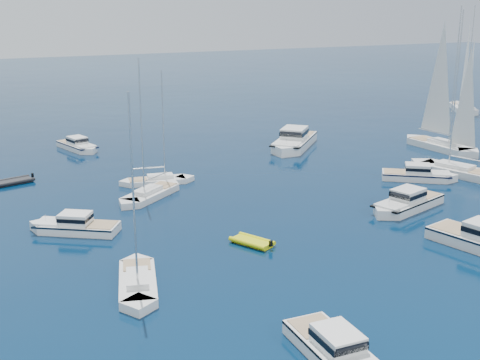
{
  "coord_description": "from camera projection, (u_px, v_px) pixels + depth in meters",
  "views": [
    {
      "loc": [
        -27.23,
        -26.11,
        18.6
      ],
      "look_at": [
        -2.7,
        25.55,
        2.2
      ],
      "focal_mm": 46.78,
      "sensor_mm": 36.0,
      "label": 1
    }
  ],
  "objects": [
    {
      "name": "ground",
      "position": [
        454.0,
        310.0,
        39.03
      ],
      "size": [
        400.0,
        400.0,
        0.0
      ],
      "primitive_type": "plane",
      "color": "#082A4C",
      "rests_on": "ground"
    },
    {
      "name": "motor_cruiser_centre",
      "position": [
        406.0,
        209.0,
        58.0
      ],
      "size": [
        9.93,
        5.63,
        2.49
      ],
      "primitive_type": null,
      "rotation": [
        0.0,
        0.0,
        1.88
      ],
      "color": "silver",
      "rests_on": "ground"
    },
    {
      "name": "motor_cruiser_far_r",
      "position": [
        418.0,
        180.0,
        67.55
      ],
      "size": [
        8.43,
        7.18,
        2.24
      ],
      "primitive_type": null,
      "rotation": [
        0.0,
        0.0,
        4.08
      ],
      "color": "silver",
      "rests_on": "ground"
    },
    {
      "name": "motor_cruiser_far_l",
      "position": [
        74.0,
        232.0,
        52.28
      ],
      "size": [
        8.24,
        6.63,
        2.16
      ],
      "primitive_type": null,
      "rotation": [
        0.0,
        0.0,
        0.99
      ],
      "color": "white",
      "rests_on": "ground"
    },
    {
      "name": "motor_cruiser_distant",
      "position": [
        293.0,
        148.0,
        82.43
      ],
      "size": [
        11.73,
        11.98,
        3.37
      ],
      "primitive_type": null,
      "rotation": [
        0.0,
        0.0,
        2.38
      ],
      "color": "white",
      "rests_on": "ground"
    },
    {
      "name": "motor_cruiser_horizon",
      "position": [
        78.0,
        150.0,
        81.26
      ],
      "size": [
        4.73,
        8.65,
        2.17
      ],
      "primitive_type": null,
      "rotation": [
        0.0,
        0.0,
        3.42
      ],
      "color": "white",
      "rests_on": "ground"
    },
    {
      "name": "sailboat_fore",
      "position": [
        138.0,
        287.0,
        42.24
      ],
      "size": [
        4.86,
        9.75,
        13.87
      ],
      "primitive_type": null,
      "rotation": [
        0.0,
        0.0,
        2.87
      ],
      "color": "white",
      "rests_on": "ground"
    },
    {
      "name": "sailboat_mid_r",
      "position": [
        458.0,
        175.0,
        69.42
      ],
      "size": [
        7.03,
        12.94,
        18.44
      ],
      "primitive_type": null,
      "rotation": [
        0.0,
        0.0,
        0.32
      ],
      "color": "silver",
      "rests_on": "ground"
    },
    {
      "name": "sailboat_mid_l",
      "position": [
        150.0,
        197.0,
        61.54
      ],
      "size": [
        9.15,
        7.87,
        14.16
      ],
      "primitive_type": null,
      "rotation": [
        0.0,
        0.0,
        2.23
      ],
      "color": "silver",
      "rests_on": "ground"
    },
    {
      "name": "sailboat_centre",
      "position": [
        157.0,
        183.0,
        66.26
      ],
      "size": [
        8.64,
        3.56,
        12.34
      ],
      "primitive_type": null,
      "rotation": [
        0.0,
        0.0,
        4.54
      ],
      "color": "white",
      "rests_on": "ground"
    },
    {
      "name": "sailboat_sails_r",
      "position": [
        440.0,
        149.0,
        81.6
      ],
      "size": [
        4.17,
        12.98,
        18.8
      ],
      "primitive_type": null,
      "rotation": [
        0.0,
        0.0,
        3.21
      ],
      "color": "white",
      "rests_on": "ground"
    },
    {
      "name": "sailboat_sails_far",
      "position": [
        463.0,
        111.0,
        110.15
      ],
      "size": [
        9.72,
        12.42,
        18.66
      ],
      "primitive_type": null,
      "rotation": [
        0.0,
        0.0,
        2.56
      ],
      "color": "silver",
      "rests_on": "ground"
    },
    {
      "name": "tender_yellow",
      "position": [
        252.0,
        244.0,
        49.64
      ],
      "size": [
        3.43,
        4.17,
        0.95
      ],
      "primitive_type": null,
      "rotation": [
        0.0,
        0.0,
        0.46
      ],
      "color": "#DADE0D",
      "rests_on": "ground"
    },
    {
      "name": "tender_grey_far",
      "position": [
        13.0,
        183.0,
        66.2
      ],
      "size": [
        4.77,
        3.35,
        0.95
      ],
      "primitive_type": null,
      "rotation": [
        0.0,
        0.0,
        1.84
      ],
      "color": "black",
      "rests_on": "ground"
    }
  ]
}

